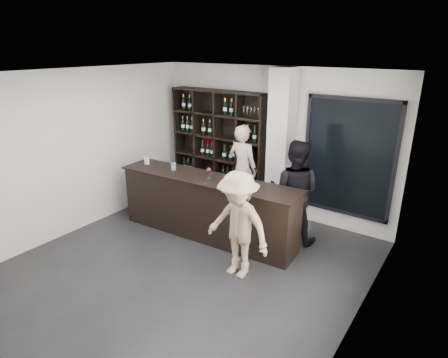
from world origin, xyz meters
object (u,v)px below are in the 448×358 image
Objects in this scene: taster_pink at (243,169)px; customer at (238,225)px; taster_black at (294,192)px; wine_shelf at (219,148)px; tasting_counter at (207,207)px.

taster_pink is 2.33m from customer.
taster_pink is 1.00× the size of taster_black.
wine_shelf is 0.71× the size of tasting_counter.
customer is at bearing -48.73° from wine_shelf.
customer reaches higher than tasting_counter.
taster_pink is 1.49m from taster_black.
wine_shelf reaches higher than tasting_counter.
taster_black is at bearing 86.23° from customer.
taster_black is 1.47m from customer.
wine_shelf is at bearing 135.36° from customer.
customer is (1.10, -0.70, 0.25)m from tasting_counter.
taster_pink is at bearing 90.38° from tasting_counter.
taster_pink reaches higher than tasting_counter.
wine_shelf is 2.24m from taster_black.
taster_pink is at bearing -12.96° from wine_shelf.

